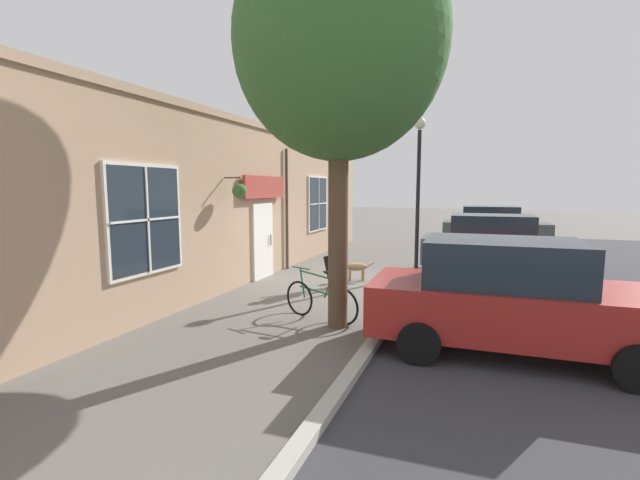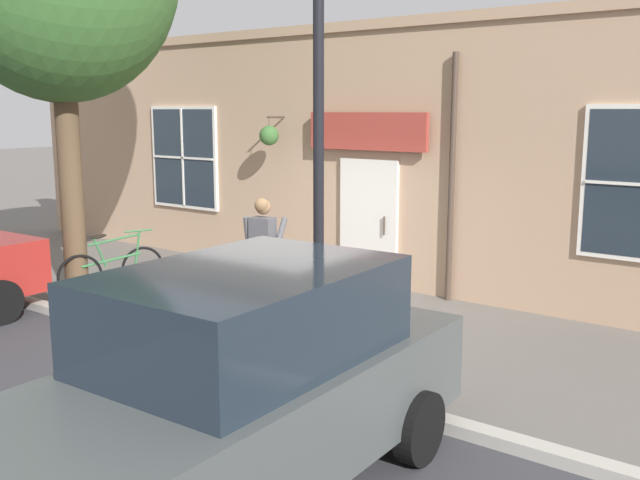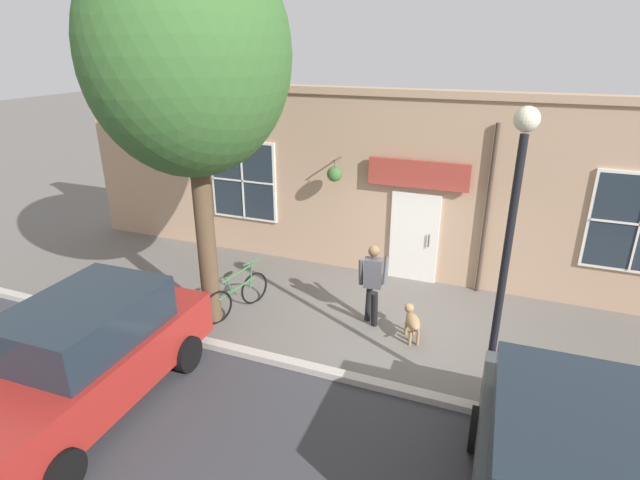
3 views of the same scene
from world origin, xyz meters
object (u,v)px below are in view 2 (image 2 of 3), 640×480
object	(u,v)px
pedestrian_walking	(263,244)
leaning_bicycle	(112,269)
dog_on_leash	(299,299)
parked_car_mid_block	(234,387)
street_lamp	(319,102)

from	to	relation	value
pedestrian_walking	leaning_bicycle	bearing A→B (deg)	-77.33
dog_on_leash	parked_car_mid_block	bearing A→B (deg)	32.48
leaning_bicycle	parked_car_mid_block	xyz separation A→B (m)	(3.29, 5.87, 0.50)
pedestrian_walking	street_lamp	world-z (taller)	street_lamp
dog_on_leash	parked_car_mid_block	world-z (taller)	parked_car_mid_block
street_lamp	pedestrian_walking	bearing A→B (deg)	-126.70
parked_car_mid_block	street_lamp	distance (m)	3.14
dog_on_leash	street_lamp	xyz separation A→B (m)	(1.46, 1.45, 2.58)
dog_on_leash	street_lamp	distance (m)	3.30
leaning_bicycle	parked_car_mid_block	distance (m)	6.75
pedestrian_walking	dog_on_leash	xyz separation A→B (m)	(0.26, 0.86, -0.61)
dog_on_leash	pedestrian_walking	bearing A→B (deg)	-106.67
pedestrian_walking	street_lamp	size ratio (longest dim) A/B	0.37
pedestrian_walking	street_lamp	distance (m)	3.49
pedestrian_walking	street_lamp	bearing A→B (deg)	53.30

